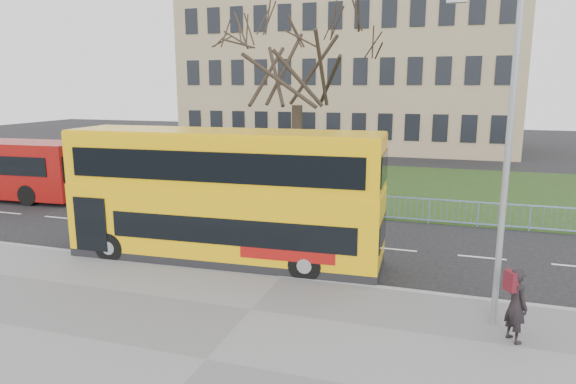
# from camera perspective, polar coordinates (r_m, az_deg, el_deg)

# --- Properties ---
(ground) EXTENTS (120.00, 120.00, 0.00)m
(ground) POSITION_cam_1_polar(r_m,az_deg,el_deg) (17.50, 0.96, -7.88)
(ground) COLOR black
(ground) RESTS_ON ground
(pavement) EXTENTS (80.00, 10.50, 0.12)m
(pavement) POSITION_cam_1_polar(r_m,az_deg,el_deg) (11.75, -9.10, -18.12)
(pavement) COLOR slate
(pavement) RESTS_ON ground
(kerb) EXTENTS (80.00, 0.20, 0.14)m
(kerb) POSITION_cam_1_polar(r_m,az_deg,el_deg) (16.09, -0.66, -9.42)
(kerb) COLOR gray
(kerb) RESTS_ON ground
(grass_verge) EXTENTS (80.00, 15.40, 0.08)m
(grass_verge) POSITION_cam_1_polar(r_m,az_deg,el_deg) (31.01, 8.61, 0.78)
(grass_verge) COLOR #1A3212
(grass_verge) RESTS_ON ground
(guard_railing) EXTENTS (40.00, 0.12, 1.10)m
(guard_railing) POSITION_cam_1_polar(r_m,az_deg,el_deg) (23.50, 5.62, -1.41)
(guard_railing) COLOR #708EC8
(guard_railing) RESTS_ON ground
(bare_tree) EXTENTS (7.99, 7.99, 11.41)m
(bare_tree) POSITION_cam_1_polar(r_m,az_deg,el_deg) (26.92, 1.04, 11.57)
(bare_tree) COLOR black
(bare_tree) RESTS_ON grass_verge
(civic_building) EXTENTS (30.00, 15.00, 14.00)m
(civic_building) POSITION_cam_1_polar(r_m,az_deg,el_deg) (51.72, 7.05, 12.94)
(civic_building) COLOR #917D5C
(civic_building) RESTS_ON ground
(yellow_bus) EXTENTS (10.58, 2.97, 4.39)m
(yellow_bus) POSITION_cam_1_polar(r_m,az_deg,el_deg) (17.21, -7.09, -0.16)
(yellow_bus) COLOR #EAAE09
(yellow_bus) RESTS_ON ground
(pedestrian) EXTENTS (0.70, 0.76, 1.74)m
(pedestrian) POSITION_cam_1_polar(r_m,az_deg,el_deg) (13.01, 24.00, -11.41)
(pedestrian) COLOR black
(pedestrian) RESTS_ON pavement
(street_lamp) EXTENTS (1.65, 0.24, 7.76)m
(street_lamp) POSITION_cam_1_polar(r_m,az_deg,el_deg) (12.93, 22.80, 4.12)
(street_lamp) COLOR gray
(street_lamp) RESTS_ON pavement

